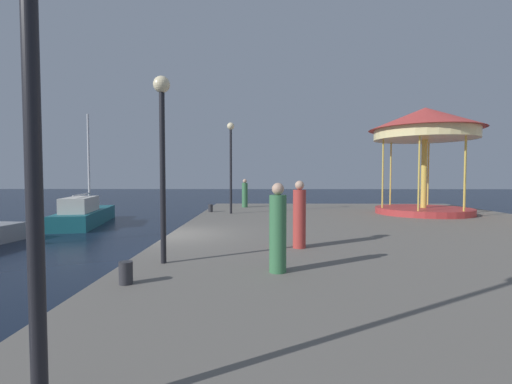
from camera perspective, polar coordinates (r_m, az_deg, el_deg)
The scene contains 12 objects.
ground_plane at distance 12.36m, azimuth -13.54°, elevation -10.15°, with size 120.00×120.00×0.00m, color black.
quay_dock at distance 12.82m, azimuth 22.62°, elevation -7.99°, with size 15.46×25.74×0.80m, color slate.
sailboat_teal at distance 22.06m, azimuth -25.40°, elevation -3.14°, with size 3.03×6.89×6.23m.
carousel at distance 20.00m, azimuth 25.03°, elevation 8.19°, with size 5.39×5.39×5.27m.
lamp_post_near_edge at distance 3.33m, azimuth -32.04°, elevation 20.96°, with size 0.36×0.36×4.38m.
lamp_post_mid_promenade at distance 8.15m, azimuth -14.54°, elevation 8.68°, with size 0.36×0.36×4.05m.
lamp_post_far_end at distance 18.21m, azimuth -3.99°, elevation 6.30°, with size 0.36×0.36×4.54m.
bollard_south at distance 6.94m, azimuth -19.79°, elevation -11.87°, with size 0.24×0.24×0.40m, color #2D2D33.
bollard_north at distance 19.19m, azimuth -7.16°, elevation -2.52°, with size 0.24×0.24×0.40m, color #2D2D33.
person_by_the_water at distance 7.20m, azimuth 3.45°, elevation -6.07°, with size 0.34×0.34×1.77m.
person_mid_promenade at distance 21.75m, azimuth -1.77°, elevation -0.33°, with size 0.34×0.34×1.70m.
person_far_corner at distance 9.64m, azimuth 6.84°, elevation -3.85°, with size 0.34×0.34×1.78m.
Camera 1 is at (2.99, -11.68, 2.72)m, focal length 25.43 mm.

